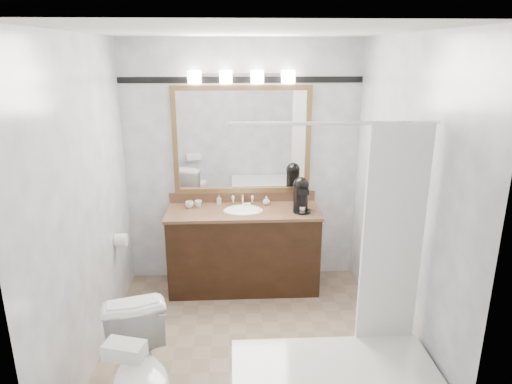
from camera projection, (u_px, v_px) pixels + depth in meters
The scene contains 14 objects.
room at pixel (246, 205), 3.47m from camera, with size 2.42×2.62×2.52m.
vanity at pixel (244, 247), 4.68m from camera, with size 1.53×0.58×0.97m.
mirror at pixel (242, 141), 4.62m from camera, with size 1.40×0.04×1.10m.
vanity_light_bar at pixel (242, 77), 4.38m from camera, with size 1.02×0.14×0.12m.
accent_stripe at pixel (241, 80), 4.45m from camera, with size 2.40×0.01×0.06m, color black.
tp_roll at pixel (121, 240), 4.21m from camera, with size 0.12×0.12×0.11m, color white.
toilet at pixel (141, 377), 2.91m from camera, with size 0.42×0.74×0.76m, color white.
tissue_box at pixel (125, 350), 2.50m from camera, with size 0.22×0.12×0.09m, color white.
coffee_maker at pixel (301, 194), 4.49m from camera, with size 0.18×0.22×0.34m.
cup_left at pixel (189, 204), 4.61m from camera, with size 0.08×0.08×0.07m, color white.
cup_right at pixel (198, 204), 4.63m from camera, with size 0.07×0.07×0.07m, color white.
soap_bottle_a at pixel (219, 200), 4.72m from camera, with size 0.04×0.04×0.09m, color white.
soap_bottle_b at pixel (266, 201), 4.69m from camera, with size 0.07×0.07×0.09m, color white.
soap_bar at pixel (247, 205), 4.67m from camera, with size 0.08×0.05×0.03m, color beige.
Camera 1 is at (-0.09, -3.28, 2.37)m, focal length 32.00 mm.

